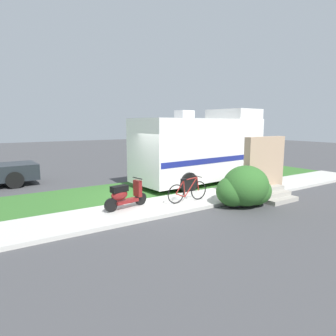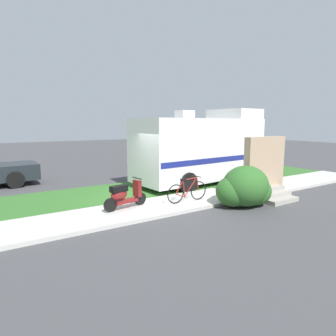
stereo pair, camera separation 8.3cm
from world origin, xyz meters
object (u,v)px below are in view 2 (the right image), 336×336
(motorhome_rv, at_px, (202,148))
(bicycle, at_px, (187,191))
(bottle_green, at_px, (229,188))
(scooter, at_px, (124,195))

(motorhome_rv, xyz_separation_m, bicycle, (-2.83, -2.69, -1.23))
(motorhome_rv, distance_m, bicycle, 4.09)
(motorhome_rv, distance_m, bottle_green, 2.65)
(motorhome_rv, relative_size, bicycle, 3.97)
(bicycle, bearing_deg, motorhome_rv, 43.58)
(bottle_green, bearing_deg, bicycle, -168.25)
(bottle_green, bearing_deg, scooter, -178.75)
(scooter, height_order, bicycle, scooter)
(scooter, height_order, bottle_green, scooter)
(motorhome_rv, xyz_separation_m, scooter, (-5.09, -2.26, -1.15))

